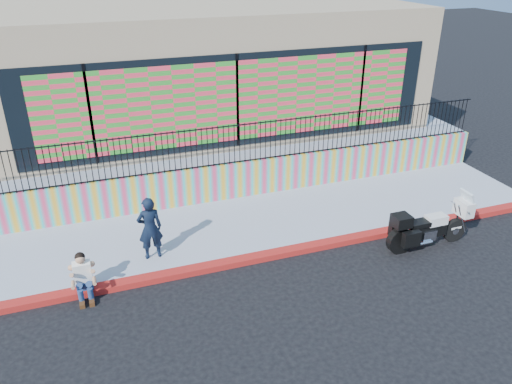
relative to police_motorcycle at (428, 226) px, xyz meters
name	(u,v)px	position (x,y,z in m)	size (l,w,h in m)	color
ground	(288,254)	(-3.47, 0.86, -0.60)	(90.00, 90.00, 0.00)	black
red_curb	(288,251)	(-3.47, 0.86, -0.52)	(16.00, 0.30, 0.15)	maroon
sidewalk	(265,221)	(-3.47, 2.51, -0.52)	(16.00, 3.00, 0.15)	#959CB2
mural_wall	(247,178)	(-3.47, 4.11, 0.10)	(16.00, 0.20, 1.10)	#E73C68
metal_fence	(247,143)	(-3.47, 4.11, 1.25)	(15.80, 0.04, 1.20)	black
elevated_platform	(206,129)	(-3.47, 9.21, 0.03)	(16.00, 10.00, 1.25)	#959CB2
storefront_building	(204,62)	(-3.47, 8.99, 2.65)	(14.00, 8.06, 4.00)	tan
police_motorcycle	(428,226)	(0.00, 0.00, 0.00)	(2.29, 0.76, 1.43)	black
police_officer	(150,228)	(-6.74, 1.64, 0.36)	(0.59, 0.39, 1.61)	black
seated_man	(84,281)	(-8.35, 0.72, -0.15)	(0.54, 0.71, 1.06)	navy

